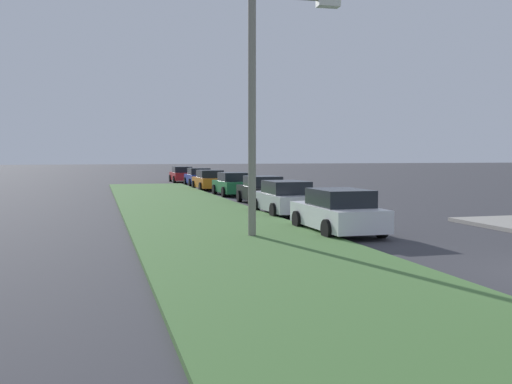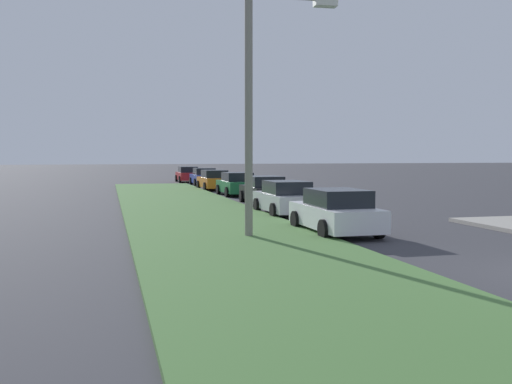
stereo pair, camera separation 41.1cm
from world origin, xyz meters
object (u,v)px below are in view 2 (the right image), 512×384
parked_car_orange (214,180)px  parked_car_blue (204,177)px  parked_car_white (336,212)px  parked_car_silver (286,198)px  parked_car_red (188,175)px  parked_car_black (264,190)px  streetlight (260,95)px  parked_car_green (237,184)px

parked_car_orange → parked_car_blue: (6.55, -0.31, 0.00)m
parked_car_white → parked_car_orange: (24.02, -0.31, 0.00)m
parked_car_silver → parked_car_red: same height
parked_car_silver → parked_car_blue: 24.52m
parked_car_white → parked_car_orange: same height
parked_car_silver → parked_car_red: (30.60, 0.09, 0.00)m
parked_car_white → parked_car_blue: size_ratio=1.00×
parked_car_white → parked_car_red: size_ratio=1.00×
parked_car_silver → parked_car_orange: same height
parked_car_black → streetlight: (-12.18, 3.45, 3.67)m
parked_car_red → streetlight: size_ratio=0.57×
parked_car_green → parked_car_blue: 12.46m
parked_car_blue → streetlight: bearing=174.1°
parked_car_orange → streetlight: 24.96m
parked_car_orange → parked_car_red: size_ratio=1.01×
parked_car_orange → streetlight: size_ratio=0.58×
parked_car_silver → parked_car_green: 12.06m
parked_car_red → parked_car_white: bearing=179.5°
parked_car_black → streetlight: bearing=165.4°
parked_car_black → parked_car_orange: (12.33, 0.45, 0.00)m
parked_car_green → parked_car_blue: bearing=-0.5°
parked_car_white → parked_car_red: bearing=-0.2°
parked_car_silver → streetlight: 8.03m
parked_car_orange → parked_car_blue: bearing=-4.1°
parked_car_orange → parked_car_silver: bearing=178.2°
parked_car_silver → parked_car_blue: bearing=-1.1°
parked_car_blue → streetlight: size_ratio=0.57×
parked_car_green → parked_car_red: 18.56m
parked_car_silver → streetlight: bearing=156.3°
parked_car_green → streetlight: (-18.59, 3.39, 3.67)m
parked_car_silver → parked_car_orange: size_ratio=0.99×
parked_car_white → parked_car_black: same height
parked_car_black → parked_car_green: size_ratio=1.00×
parked_car_black → parked_car_blue: same height
parked_car_blue → parked_car_white: bearing=179.0°
parked_car_white → parked_car_green: same height
parked_car_white → parked_car_red: 36.66m
parked_car_silver → parked_car_red: size_ratio=1.00×
parked_car_green → streetlight: size_ratio=0.58×
parked_car_green → parked_car_white: bearing=176.9°
parked_car_green → parked_car_blue: (12.46, 0.08, 0.00)m
parked_car_green → parked_car_silver: bearing=176.7°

